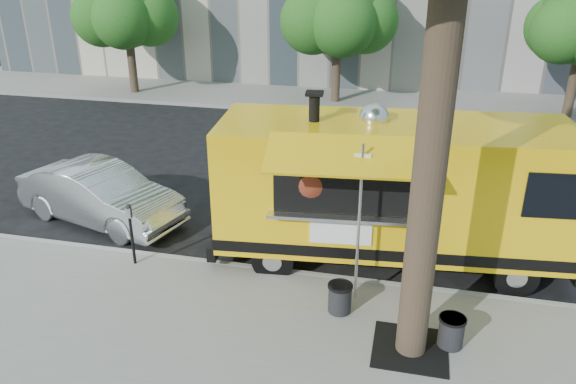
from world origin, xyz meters
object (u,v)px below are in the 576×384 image
Objects in this scene: sign_post at (359,215)px; parking_meter at (131,227)px; far_tree_a at (126,7)px; food_truck at (390,188)px; far_tree_b at (338,10)px; trash_bin_right at (340,297)px; sedan at (101,195)px; trash_bin_left at (451,331)px.

parking_meter is at bearing 177.48° from sign_post.
parking_meter is (7.00, -13.65, -2.79)m from far_tree_a.
food_truck is at bearing 16.96° from parking_meter.
far_tree_b is at bearing 97.53° from food_truck.
sedan is at bearing 157.32° from trash_bin_right.
far_tree_a is at bearing 128.33° from trash_bin_right.
trash_bin_right is (2.33, -14.73, -3.39)m from far_tree_b.
food_truck is 2.60m from trash_bin_right.
far_tree_b is 1.83× the size of sign_post.
trash_bin_right is at bearing 164.36° from trash_bin_left.
sign_post reaches higher than trash_bin_left.
far_tree_a reaches higher than parking_meter.
far_tree_b is 13.13m from sedan.
far_tree_a reaches higher than sign_post.
parking_meter is 4.42m from trash_bin_right.
sign_post is 5.57× the size of trash_bin_right.
far_tree_a is 1.79× the size of sign_post.
far_tree_b reaches higher than sedan.
trash_bin_left is at bearing -48.35° from far_tree_a.
food_truck is 1.74× the size of sedan.
sedan is 7.95× the size of trash_bin_left.
food_truck is at bearing 73.80° from trash_bin_right.
sign_post is (11.55, -13.85, -1.93)m from far_tree_a.
parking_meter reaches higher than trash_bin_right.
far_tree_b reaches higher than parking_meter.
food_truck reaches higher than trash_bin_left.
far_tree_a is 0.73× the size of food_truck.
sedan is 6.65m from trash_bin_right.
far_tree_b is 10.32× the size of trash_bin_left.
far_tree_b is 15.30m from trash_bin_right.
parking_meter is at bearing 171.03° from trash_bin_right.
trash_bin_left is at bearing -74.54° from far_tree_b.
trash_bin_left is (6.22, -1.21, -0.54)m from parking_meter.
food_truck is at bearing 76.25° from sign_post.
sedan is at bearing -107.34° from far_tree_b.
sign_post is 6.78m from sedan.
trash_bin_left is at bearing -94.89° from sedan.
far_tree_a is at bearing -177.46° from far_tree_b.
far_tree_a is 10.05× the size of trash_bin_left.
sign_post reaches higher than sedan.
parking_meter is at bearing -62.85° from far_tree_a.
trash_bin_right is at bearing -114.37° from sign_post.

